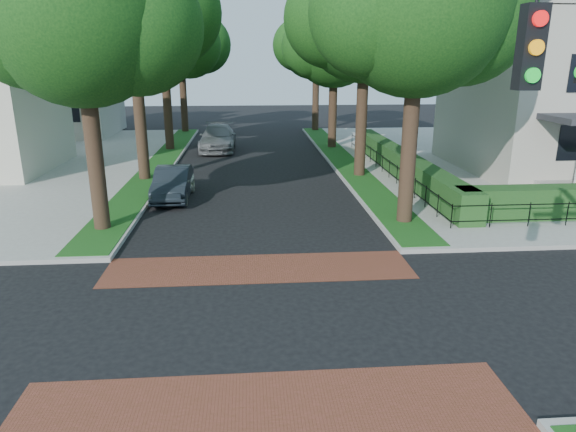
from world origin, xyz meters
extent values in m
plane|color=black|center=(0.00, 0.00, 0.00)|extent=(120.00, 120.00, 0.00)
cube|color=gray|center=(19.50, 19.00, 0.07)|extent=(30.00, 30.00, 0.15)
cube|color=brown|center=(0.00, 3.20, 0.01)|extent=(9.00, 2.20, 0.01)
cube|color=brown|center=(0.00, -3.20, 0.01)|extent=(9.00, 2.20, 0.01)
cube|color=#154012|center=(5.40, 19.10, 0.16)|extent=(1.60, 29.80, 0.02)
cube|color=#154012|center=(-5.40, 19.10, 0.16)|extent=(1.60, 29.80, 0.02)
cylinder|color=black|center=(5.50, 7.00, 3.83)|extent=(0.56, 0.56, 7.35)
sphere|color=#0E3610|center=(5.50, 7.00, 7.71)|extent=(6.20, 6.20, 6.20)
sphere|color=#0E3610|center=(7.21, 7.30, 7.31)|extent=(4.65, 4.65, 4.65)
sphere|color=#0E3610|center=(3.95, 6.80, 7.41)|extent=(4.34, 4.34, 4.34)
cylinder|color=black|center=(5.50, 15.00, 4.00)|extent=(0.56, 0.56, 7.70)
sphere|color=#0E3610|center=(5.50, 15.00, 8.07)|extent=(6.60, 6.60, 6.60)
sphere|color=#0E3610|center=(7.31, 15.30, 7.67)|extent=(4.95, 4.95, 4.95)
sphere|color=#0E3610|center=(3.85, 14.80, 7.77)|extent=(4.62, 4.62, 4.62)
sphere|color=#0E3610|center=(5.60, 16.65, 8.57)|extent=(4.29, 4.29, 4.29)
cylinder|color=black|center=(5.50, 24.00, 3.47)|extent=(0.56, 0.56, 6.65)
sphere|color=#0E3610|center=(5.50, 24.00, 6.99)|extent=(5.80, 5.80, 5.80)
sphere|color=#0E3610|center=(7.09, 24.30, 6.59)|extent=(4.35, 4.35, 4.35)
sphere|color=#0E3610|center=(4.05, 23.80, 6.69)|extent=(4.06, 4.06, 4.06)
sphere|color=#0E3610|center=(5.60, 25.45, 7.49)|extent=(3.77, 3.77, 3.77)
cylinder|color=black|center=(5.50, 33.00, 3.65)|extent=(0.56, 0.56, 7.00)
sphere|color=#0E3610|center=(5.50, 33.00, 7.35)|extent=(6.00, 6.00, 6.00)
sphere|color=#0E3610|center=(7.15, 33.30, 6.95)|extent=(4.50, 4.50, 4.50)
sphere|color=#0E3610|center=(4.00, 32.80, 7.05)|extent=(4.20, 4.20, 4.20)
sphere|color=#0E3610|center=(5.60, 34.50, 7.85)|extent=(3.90, 3.90, 3.90)
cylinder|color=black|center=(-5.50, 7.00, 3.65)|extent=(0.56, 0.56, 7.00)
sphere|color=#0E3610|center=(-5.50, 7.00, 7.35)|extent=(6.00, 6.00, 6.00)
sphere|color=#0E3610|center=(-3.85, 7.30, 6.95)|extent=(4.50, 4.50, 4.50)
sphere|color=#0E3610|center=(-7.00, 6.80, 7.05)|extent=(4.20, 4.20, 4.20)
sphere|color=#0E3610|center=(-5.40, 8.50, 7.85)|extent=(3.90, 3.90, 3.90)
cylinder|color=black|center=(-5.50, 15.00, 4.17)|extent=(0.56, 0.56, 8.05)
sphere|color=#0E3610|center=(-5.50, 15.00, 8.43)|extent=(6.40, 6.40, 6.40)
sphere|color=#0E3610|center=(-3.74, 15.30, 8.03)|extent=(4.80, 4.80, 4.80)
sphere|color=#0E3610|center=(-7.10, 14.80, 8.13)|extent=(4.48, 4.48, 4.48)
cylinder|color=black|center=(-5.50, 24.00, 3.58)|extent=(0.56, 0.56, 6.86)
sphere|color=#0E3610|center=(-5.50, 24.00, 7.21)|extent=(5.60, 5.60, 5.60)
sphere|color=#0E3610|center=(-3.96, 24.30, 6.81)|extent=(4.20, 4.20, 4.20)
sphere|color=#0E3610|center=(-6.90, 23.80, 6.91)|extent=(3.92, 3.92, 3.92)
sphere|color=#0E3610|center=(-5.40, 25.40, 7.71)|extent=(3.64, 3.64, 3.64)
cylinder|color=black|center=(-5.50, 33.00, 3.72)|extent=(0.56, 0.56, 7.14)
sphere|color=#0E3610|center=(-5.50, 33.00, 7.49)|extent=(6.20, 6.20, 6.20)
sphere|color=#0E3610|center=(-3.79, 33.30, 7.09)|extent=(4.65, 4.65, 4.65)
sphere|color=#0E3610|center=(-7.05, 32.80, 7.19)|extent=(4.34, 4.34, 4.34)
sphere|color=#0E3610|center=(-5.40, 34.55, 7.99)|extent=(4.03, 4.03, 4.03)
cube|color=#19481D|center=(7.70, 15.00, 0.75)|extent=(1.00, 18.00, 1.20)
cube|color=#B3AFA1|center=(-15.50, 32.00, 3.40)|extent=(9.00, 8.00, 6.50)
cube|color=brown|center=(-12.80, 30.40, 8.47)|extent=(0.80, 0.80, 3.64)
cube|color=black|center=(3.20, -4.60, 6.05)|extent=(0.28, 0.22, 1.00)
cylinder|color=red|center=(3.20, -4.73, 6.37)|extent=(0.18, 0.05, 0.18)
cylinder|color=orange|center=(3.20, -4.73, 6.05)|extent=(0.18, 0.05, 0.18)
cylinder|color=#0CB226|center=(3.20, -4.73, 5.73)|extent=(0.18, 0.05, 0.18)
imported|color=beige|center=(-3.60, 11.49, 0.67)|extent=(1.71, 4.00, 1.35)
imported|color=black|center=(-3.60, 11.51, 0.69)|extent=(1.52, 4.24, 1.39)
imported|color=slate|center=(-2.30, 24.22, 0.83)|extent=(2.37, 5.73, 1.66)
camera|label=1|loc=(-0.23, -10.87, 5.91)|focal=32.00mm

